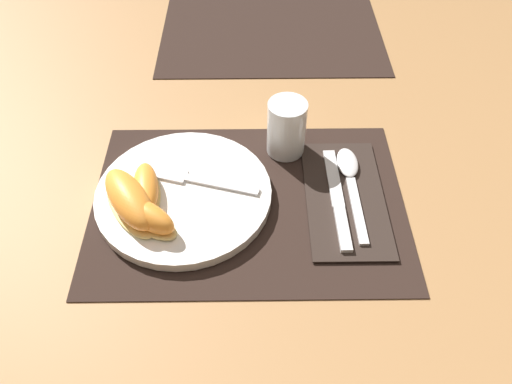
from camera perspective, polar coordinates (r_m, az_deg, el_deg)
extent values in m
plane|color=#A37547|center=(0.77, -0.88, -1.25)|extent=(3.00, 3.00, 0.00)
cube|color=black|center=(0.76, -0.88, -1.16)|extent=(0.48, 0.34, 0.00)
cube|color=black|center=(1.14, 1.78, 17.80)|extent=(0.48, 0.34, 0.00)
cylinder|color=white|center=(0.77, -8.24, -0.30)|extent=(0.27, 0.27, 0.02)
cylinder|color=silver|center=(0.81, 3.51, 7.34)|extent=(0.06, 0.06, 0.10)
cylinder|color=#F9AD19|center=(0.83, 3.42, 5.97)|extent=(0.05, 0.05, 0.04)
cube|color=#2D231E|center=(0.78, 10.12, -0.56)|extent=(0.12, 0.24, 0.00)
cube|color=silver|center=(0.73, 9.88, -4.12)|extent=(0.02, 0.08, 0.01)
cube|color=silver|center=(0.80, 8.84, 1.59)|extent=(0.02, 0.12, 0.01)
cube|color=silver|center=(0.76, 11.46, -2.00)|extent=(0.02, 0.13, 0.01)
ellipsoid|color=silver|center=(0.82, 10.41, 3.34)|extent=(0.03, 0.07, 0.01)
cube|color=silver|center=(0.76, -3.92, 0.83)|extent=(0.12, 0.05, 0.00)
cube|color=silver|center=(0.79, -10.42, 2.14)|extent=(0.08, 0.05, 0.00)
ellipsoid|color=#F4DB84|center=(0.76, -12.33, -0.20)|extent=(0.06, 0.11, 0.01)
ellipsoid|color=orange|center=(0.75, -12.49, 0.46)|extent=(0.05, 0.10, 0.03)
ellipsoid|color=#F4DB84|center=(0.75, -14.03, -1.72)|extent=(0.12, 0.14, 0.01)
ellipsoid|color=orange|center=(0.74, -14.30, -0.77)|extent=(0.11, 0.14, 0.05)
ellipsoid|color=#F4DB84|center=(0.73, -12.17, -3.47)|extent=(0.10, 0.09, 0.01)
ellipsoid|color=orange|center=(0.71, -12.38, -2.65)|extent=(0.10, 0.08, 0.04)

